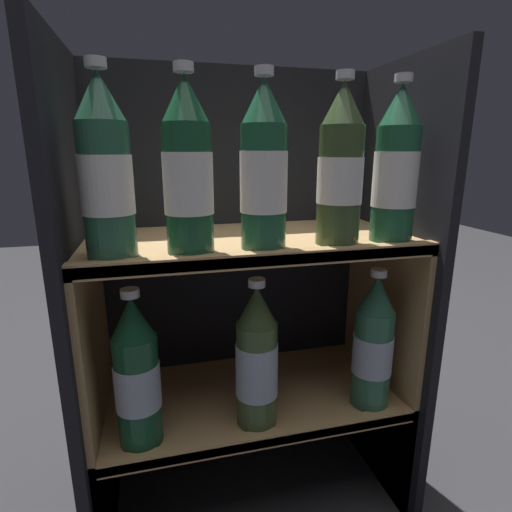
% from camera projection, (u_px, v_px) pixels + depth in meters
% --- Properties ---
extents(fridge_back_wall, '(0.66, 0.02, 0.94)m').
position_uv_depth(fridge_back_wall, '(235.00, 276.00, 0.96)').
color(fridge_back_wall, black).
rests_on(fridge_back_wall, ground_plane).
extents(fridge_side_left, '(0.02, 0.34, 0.94)m').
position_uv_depth(fridge_side_left, '(82.00, 314.00, 0.74)').
color(fridge_side_left, black).
rests_on(fridge_side_left, ground_plane).
extents(fridge_side_right, '(0.02, 0.34, 0.94)m').
position_uv_depth(fridge_side_right, '(390.00, 286.00, 0.89)').
color(fridge_side_right, black).
rests_on(fridge_side_right, ground_plane).
extents(shelf_lower, '(0.62, 0.30, 0.26)m').
position_uv_depth(shelf_lower, '(252.00, 414.00, 0.87)').
color(shelf_lower, tan).
rests_on(shelf_lower, ground_plane).
extents(shelf_upper, '(0.62, 0.30, 0.60)m').
position_uv_depth(shelf_upper, '(251.00, 317.00, 0.82)').
color(shelf_upper, tan).
rests_on(shelf_upper, ground_plane).
extents(bottle_upper_front_0, '(0.08, 0.08, 0.29)m').
position_uv_depth(bottle_upper_front_0, '(106.00, 173.00, 0.60)').
color(bottle_upper_front_0, '#285B42').
rests_on(bottle_upper_front_0, shelf_upper).
extents(bottle_upper_front_1, '(0.08, 0.08, 0.29)m').
position_uv_depth(bottle_upper_front_1, '(188.00, 172.00, 0.63)').
color(bottle_upper_front_1, '#194C2D').
rests_on(bottle_upper_front_1, shelf_upper).
extents(bottle_upper_front_2, '(0.08, 0.08, 0.29)m').
position_uv_depth(bottle_upper_front_2, '(261.00, 171.00, 0.66)').
color(bottle_upper_front_2, '#1E5638').
rests_on(bottle_upper_front_2, shelf_upper).
extents(bottle_upper_front_3, '(0.08, 0.08, 0.29)m').
position_uv_depth(bottle_upper_front_3, '(340.00, 170.00, 0.69)').
color(bottle_upper_front_3, '#384C28').
rests_on(bottle_upper_front_3, shelf_upper).
extents(bottle_upper_front_4, '(0.08, 0.08, 0.29)m').
position_uv_depth(bottle_upper_front_4, '(396.00, 170.00, 0.72)').
color(bottle_upper_front_4, '#1E5638').
rests_on(bottle_upper_front_4, shelf_upper).
extents(bottle_lower_front_0, '(0.08, 0.08, 0.29)m').
position_uv_depth(bottle_lower_front_0, '(137.00, 376.00, 0.69)').
color(bottle_lower_front_0, '#144228').
rests_on(bottle_lower_front_0, shelf_lower).
extents(bottle_lower_front_1, '(0.08, 0.08, 0.29)m').
position_uv_depth(bottle_lower_front_1, '(257.00, 361.00, 0.74)').
color(bottle_lower_front_1, '#384C28').
rests_on(bottle_lower_front_1, shelf_lower).
extents(bottle_lower_front_2, '(0.08, 0.08, 0.29)m').
position_uv_depth(bottle_lower_front_2, '(373.00, 345.00, 0.80)').
color(bottle_lower_front_2, '#285B42').
rests_on(bottle_lower_front_2, shelf_lower).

